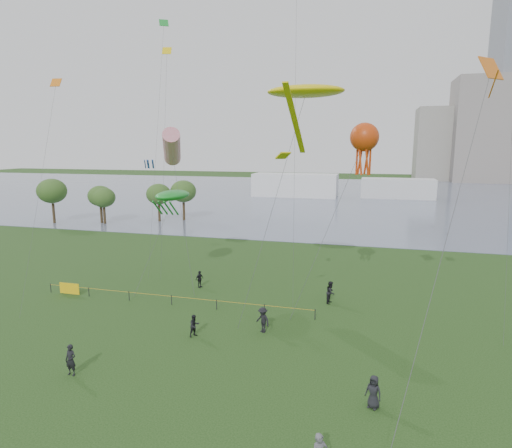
# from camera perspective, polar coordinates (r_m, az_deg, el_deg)

# --- Properties ---
(ground_plane) EXTENTS (400.00, 400.00, 0.00)m
(ground_plane) POSITION_cam_1_polar(r_m,az_deg,el_deg) (22.63, -7.25, -25.09)
(ground_plane) COLOR #173310
(lake) EXTENTS (400.00, 120.00, 0.08)m
(lake) POSITION_cam_1_polar(r_m,az_deg,el_deg) (117.94, 11.41, 3.73)
(lake) COLOR slate
(lake) RESTS_ON ground_plane
(building_mid) EXTENTS (20.00, 20.00, 38.00)m
(building_mid) POSITION_cam_1_polar(r_m,az_deg,el_deg) (183.24, 27.75, 10.99)
(building_mid) COLOR gray
(building_mid) RESTS_ON ground_plane
(building_low) EXTENTS (16.00, 18.00, 28.00)m
(building_low) POSITION_cam_1_polar(r_m,az_deg,el_deg) (186.65, 22.97, 9.77)
(building_low) COLOR gray
(building_low) RESTS_ON ground_plane
(pavilion_left) EXTENTS (22.00, 8.00, 6.00)m
(pavilion_left) POSITION_cam_1_polar(r_m,az_deg,el_deg) (114.08, 5.25, 5.18)
(pavilion_left) COLOR white
(pavilion_left) RESTS_ON ground_plane
(pavilion_right) EXTENTS (18.00, 7.00, 5.00)m
(pavilion_right) POSITION_cam_1_polar(r_m,az_deg,el_deg) (115.68, 18.34, 4.52)
(pavilion_right) COLOR silver
(pavilion_right) RESTS_ON ground_plane
(trees) EXTENTS (25.17, 13.35, 7.68)m
(trees) POSITION_cam_1_polar(r_m,az_deg,el_deg) (77.93, -17.98, 3.88)
(trees) COLOR #342817
(trees) RESTS_ON ground_plane
(fence) EXTENTS (24.07, 0.07, 1.05)m
(fence) POSITION_cam_1_polar(r_m,az_deg,el_deg) (39.92, -19.20, -8.58)
(fence) COLOR black
(fence) RESTS_ON ground_plane
(spectator_a) EXTENTS (0.92, 0.97, 1.58)m
(spectator_a) POSITION_cam_1_polar(r_m,az_deg,el_deg) (30.88, -8.21, -13.27)
(spectator_a) COLOR black
(spectator_a) RESTS_ON ground_plane
(spectator_b) EXTENTS (1.38, 1.23, 1.86)m
(spectator_b) POSITION_cam_1_polar(r_m,az_deg,el_deg) (31.15, 0.91, -12.66)
(spectator_b) COLOR black
(spectator_b) RESTS_ON ground_plane
(spectator_c) EXTENTS (0.73, 1.02, 1.61)m
(spectator_c) POSITION_cam_1_polar(r_m,az_deg,el_deg) (40.82, -7.54, -7.29)
(spectator_c) COLOR black
(spectator_c) RESTS_ON ground_plane
(spectator_d) EXTENTS (1.00, 0.86, 1.73)m
(spectator_d) POSITION_cam_1_polar(r_m,az_deg,el_deg) (23.94, 15.40, -20.77)
(spectator_d) COLOR black
(spectator_d) RESTS_ON ground_plane
(spectator_f) EXTENTS (0.69, 0.47, 1.85)m
(spectator_f) POSITION_cam_1_polar(r_m,az_deg,el_deg) (28.03, -23.47, -16.30)
(spectator_f) COLOR black
(spectator_f) RESTS_ON ground_plane
(spectator_g) EXTENTS (0.90, 1.05, 1.90)m
(spectator_g) POSITION_cam_1_polar(r_m,az_deg,el_deg) (37.08, 9.92, -8.96)
(spectator_g) COLOR black
(spectator_g) RESTS_ON ground_plane
(kite_stingray) EXTENTS (6.81, 10.27, 17.52)m
(kite_stingray) POSITION_cam_1_polar(r_m,az_deg,el_deg) (32.95, 6.58, 17.10)
(kite_stingray) COLOR #3F3F42
(kite_windsock) EXTENTS (6.34, 7.02, 14.87)m
(kite_windsock) POSITION_cam_1_polar(r_m,az_deg,el_deg) (42.30, -11.17, 10.03)
(kite_windsock) COLOR #3F3F42
(kite_creature) EXTENTS (3.13, 7.16, 9.01)m
(kite_creature) POSITION_cam_1_polar(r_m,az_deg,el_deg) (41.31, -11.06, 3.76)
(kite_creature) COLOR #3F3F42
(kite_octopus) EXTENTS (5.99, 5.25, 14.90)m
(kite_octopus) POSITION_cam_1_polar(r_m,az_deg,el_deg) (34.63, 14.25, 11.04)
(kite_octopus) COLOR #3F3F42
(kite_delta) EXTENTS (6.98, 17.46, 18.14)m
(kite_delta) POSITION_cam_1_polar(r_m,az_deg,el_deg) (28.09, 28.45, 16.03)
(kite_delta) COLOR #3F3F42
(small_kites) EXTENTS (38.61, 15.88, 11.96)m
(small_kites) POSITION_cam_1_polar(r_m,az_deg,el_deg) (37.95, 4.82, 26.69)
(small_kites) COLOR yellow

